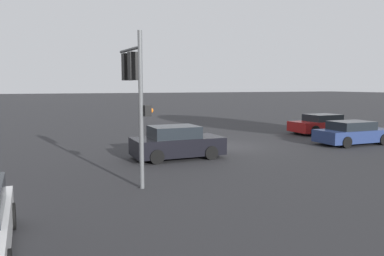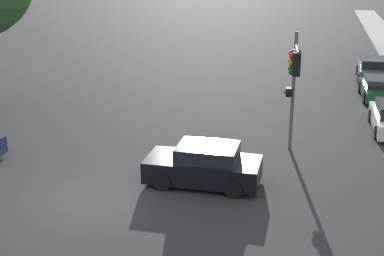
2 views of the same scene
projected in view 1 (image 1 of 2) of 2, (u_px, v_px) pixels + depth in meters
name	position (u px, v px, depth m)	size (l,w,h in m)	color
ground_plane	(224.00, 146.00, 20.33)	(300.00, 300.00, 0.00)	#28282B
traffic_signal	(135.00, 81.00, 12.10)	(0.67, 2.09, 4.93)	#515456
crossing_car_0	(353.00, 133.00, 20.85)	(4.31, 1.99, 1.30)	navy
crossing_car_1	(321.00, 124.00, 25.46)	(4.12, 2.04, 1.32)	maroon
crossing_car_2	(177.00, 143.00, 16.81)	(4.06, 2.01, 1.47)	black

